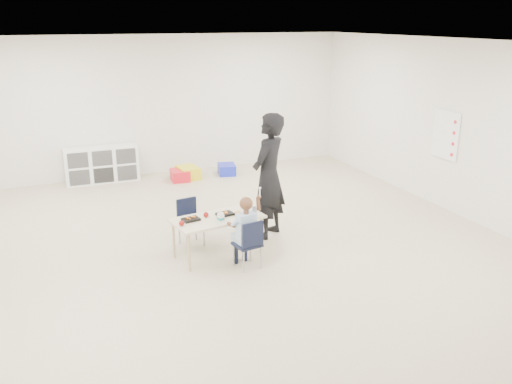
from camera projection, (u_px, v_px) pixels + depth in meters
name	position (u px, v px, depth m)	size (l,w,h in m)	color
room	(231.00, 156.00, 6.96)	(9.00, 9.02, 2.80)	#BBAB90
table	(218.00, 236.00, 7.32)	(1.29, 0.80, 0.55)	beige
chair_near	(247.00, 243.00, 6.96)	(0.32, 0.30, 0.66)	black
chair_far	(191.00, 223.00, 7.66)	(0.32, 0.30, 0.66)	black
child	(247.00, 230.00, 6.90)	(0.44, 0.44, 1.04)	#BCDCFF
lunch_tray_near	(225.00, 214.00, 7.32)	(0.22, 0.16, 0.03)	black
lunch_tray_far	(191.00, 219.00, 7.13)	(0.22, 0.16, 0.03)	black
milk_carton	(221.00, 217.00, 7.12)	(0.07, 0.07, 0.10)	white
bread_roll	(238.00, 213.00, 7.30)	(0.09, 0.09, 0.07)	tan
apple_near	(206.00, 215.00, 7.23)	(0.07, 0.07, 0.07)	maroon
apple_far	(182.00, 223.00, 6.93)	(0.07, 0.07, 0.07)	maroon
cubby_shelf	(102.00, 164.00, 10.64)	(1.40, 0.40, 0.70)	white
rules_poster	(446.00, 135.00, 8.96)	(0.02, 0.60, 0.80)	white
adult	(269.00, 176.00, 7.81)	(0.67, 0.44, 1.84)	black
bin_red	(180.00, 175.00, 10.78)	(0.34, 0.44, 0.22)	red
bin_yellow	(188.00, 173.00, 10.91)	(0.38, 0.49, 0.24)	yellow
bin_blue	(227.00, 169.00, 11.20)	(0.34, 0.43, 0.21)	#1A26C9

